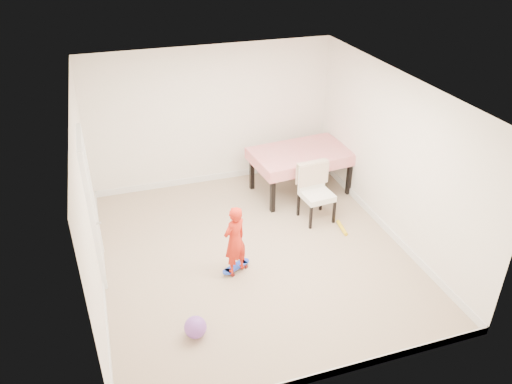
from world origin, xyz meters
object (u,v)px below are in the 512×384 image
object	(u,v)px
child	(235,242)
balloon	(195,327)
skateboard	(236,268)
dining_chair	(317,194)
dining_table	(300,171)

from	to	relation	value
child	balloon	size ratio (longest dim) A/B	3.83
skateboard	balloon	world-z (taller)	balloon
child	dining_chair	bearing A→B (deg)	-178.28
dining_chair	child	world-z (taller)	child
child	balloon	xyz separation A→B (m)	(-0.80, -1.03, -0.40)
dining_chair	skateboard	xyz separation A→B (m)	(-1.67, -0.91, -0.46)
balloon	child	bearing A→B (deg)	52.06
dining_table	skateboard	bearing A→B (deg)	-139.02
dining_chair	child	bearing A→B (deg)	-155.36
dining_table	skateboard	xyz separation A→B (m)	(-1.77, -1.89, -0.37)
dining_chair	dining_table	bearing A→B (deg)	78.73
dining_table	dining_chair	xyz separation A→B (m)	(-0.10, -0.98, 0.08)
dining_chair	skateboard	size ratio (longest dim) A/B	2.02
dining_table	balloon	world-z (taller)	dining_table
balloon	skateboard	bearing A→B (deg)	52.72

